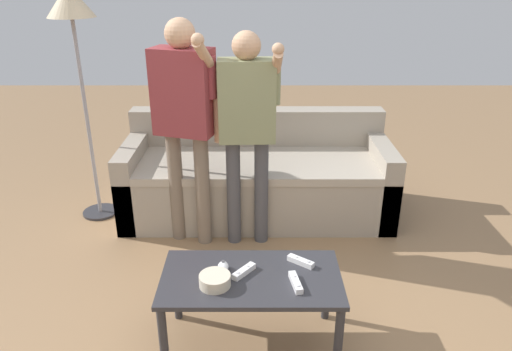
{
  "coord_description": "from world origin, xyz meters",
  "views": [
    {
      "loc": [
        0.05,
        -2.09,
        1.88
      ],
      "look_at": [
        0.04,
        0.44,
        0.77
      ],
      "focal_mm": 33.67,
      "sensor_mm": 36.0,
      "label": 1
    }
  ],
  "objects_px": {
    "game_remote_nunchuk": "(224,267)",
    "player_center": "(248,117)",
    "game_remote_wand_far": "(302,261)",
    "couch": "(258,178)",
    "coffee_table": "(252,286)",
    "snack_bowl": "(216,280)",
    "game_remote_wand_spare": "(297,283)",
    "player_left": "(186,109)",
    "game_remote_wand_near": "(245,271)",
    "floor_lamp": "(74,20)"
  },
  "relations": [
    {
      "from": "game_remote_wand_spare",
      "to": "floor_lamp",
      "type": "bearing_deg",
      "value": 133.47
    },
    {
      "from": "game_remote_nunchuk",
      "to": "game_remote_wand_near",
      "type": "distance_m",
      "value": 0.11
    },
    {
      "from": "couch",
      "to": "player_center",
      "type": "distance_m",
      "value": 0.83
    },
    {
      "from": "snack_bowl",
      "to": "player_left",
      "type": "xyz_separation_m",
      "value": [
        -0.28,
        1.16,
        0.53
      ]
    },
    {
      "from": "player_left",
      "to": "game_remote_wand_near",
      "type": "relative_size",
      "value": 11.29
    },
    {
      "from": "snack_bowl",
      "to": "floor_lamp",
      "type": "bearing_deg",
      "value": 124.71
    },
    {
      "from": "floor_lamp",
      "to": "game_remote_wand_far",
      "type": "distance_m",
      "value": 2.31
    },
    {
      "from": "couch",
      "to": "snack_bowl",
      "type": "relative_size",
      "value": 13.49
    },
    {
      "from": "floor_lamp",
      "to": "player_center",
      "type": "height_order",
      "value": "floor_lamp"
    },
    {
      "from": "game_remote_wand_near",
      "to": "snack_bowl",
      "type": "bearing_deg",
      "value": -145.42
    },
    {
      "from": "game_remote_nunchuk",
      "to": "game_remote_wand_near",
      "type": "height_order",
      "value": "game_remote_nunchuk"
    },
    {
      "from": "coffee_table",
      "to": "snack_bowl",
      "type": "height_order",
      "value": "snack_bowl"
    },
    {
      "from": "game_remote_nunchuk",
      "to": "coffee_table",
      "type": "bearing_deg",
      "value": -17.85
    },
    {
      "from": "couch",
      "to": "game_remote_wand_near",
      "type": "height_order",
      "value": "couch"
    },
    {
      "from": "player_left",
      "to": "player_center",
      "type": "xyz_separation_m",
      "value": [
        0.42,
        -0.02,
        -0.05
      ]
    },
    {
      "from": "couch",
      "to": "player_left",
      "type": "bearing_deg",
      "value": -135.86
    },
    {
      "from": "player_left",
      "to": "coffee_table",
      "type": "bearing_deg",
      "value": -67.32
    },
    {
      "from": "player_center",
      "to": "game_remote_wand_spare",
      "type": "bearing_deg",
      "value": -77.35
    },
    {
      "from": "player_center",
      "to": "snack_bowl",
      "type": "bearing_deg",
      "value": -97.08
    },
    {
      "from": "game_remote_wand_near",
      "to": "game_remote_wand_spare",
      "type": "xyz_separation_m",
      "value": [
        0.26,
        -0.09,
        -0.0
      ]
    },
    {
      "from": "snack_bowl",
      "to": "player_left",
      "type": "distance_m",
      "value": 1.3
    },
    {
      "from": "coffee_table",
      "to": "game_remote_nunchuk",
      "type": "relative_size",
      "value": 10.4
    },
    {
      "from": "player_left",
      "to": "game_remote_nunchuk",
      "type": "bearing_deg",
      "value": -73.46
    },
    {
      "from": "floor_lamp",
      "to": "game_remote_wand_near",
      "type": "bearing_deg",
      "value": -50.2
    },
    {
      "from": "player_left",
      "to": "snack_bowl",
      "type": "bearing_deg",
      "value": -76.61
    },
    {
      "from": "game_remote_nunchuk",
      "to": "game_remote_wand_far",
      "type": "relative_size",
      "value": 0.62
    },
    {
      "from": "floor_lamp",
      "to": "player_center",
      "type": "relative_size",
      "value": 1.17
    },
    {
      "from": "coffee_table",
      "to": "game_remote_wand_spare",
      "type": "bearing_deg",
      "value": -18.13
    },
    {
      "from": "game_remote_nunchuk",
      "to": "game_remote_wand_near",
      "type": "bearing_deg",
      "value": -13.32
    },
    {
      "from": "game_remote_nunchuk",
      "to": "game_remote_wand_spare",
      "type": "xyz_separation_m",
      "value": [
        0.36,
        -0.12,
        -0.01
      ]
    },
    {
      "from": "player_left",
      "to": "player_center",
      "type": "relative_size",
      "value": 1.05
    },
    {
      "from": "couch",
      "to": "coffee_table",
      "type": "relative_size",
      "value": 2.3
    },
    {
      "from": "couch",
      "to": "game_remote_nunchuk",
      "type": "xyz_separation_m",
      "value": [
        -0.18,
        -1.51,
        0.17
      ]
    },
    {
      "from": "game_remote_wand_far",
      "to": "game_remote_wand_spare",
      "type": "distance_m",
      "value": 0.19
    },
    {
      "from": "floor_lamp",
      "to": "couch",
      "type": "bearing_deg",
      "value": 2.9
    },
    {
      "from": "couch",
      "to": "player_left",
      "type": "height_order",
      "value": "player_left"
    },
    {
      "from": "snack_bowl",
      "to": "player_center",
      "type": "relative_size",
      "value": 0.1
    },
    {
      "from": "game_remote_nunchuk",
      "to": "player_center",
      "type": "xyz_separation_m",
      "value": [
        0.11,
        1.02,
        0.49
      ]
    },
    {
      "from": "floor_lamp",
      "to": "player_left",
      "type": "height_order",
      "value": "floor_lamp"
    },
    {
      "from": "player_left",
      "to": "game_remote_wand_spare",
      "type": "bearing_deg",
      "value": -59.81
    },
    {
      "from": "couch",
      "to": "player_left",
      "type": "distance_m",
      "value": 0.98
    },
    {
      "from": "game_remote_wand_near",
      "to": "game_remote_wand_spare",
      "type": "bearing_deg",
      "value": -19.91
    },
    {
      "from": "floor_lamp",
      "to": "game_remote_wand_spare",
      "type": "bearing_deg",
      "value": -46.53
    },
    {
      "from": "coffee_table",
      "to": "floor_lamp",
      "type": "height_order",
      "value": "floor_lamp"
    },
    {
      "from": "couch",
      "to": "game_remote_wand_far",
      "type": "bearing_deg",
      "value": -81.08
    },
    {
      "from": "player_center",
      "to": "floor_lamp",
      "type": "bearing_deg",
      "value": 160.86
    },
    {
      "from": "game_remote_wand_far",
      "to": "game_remote_wand_near",
      "type": "bearing_deg",
      "value": -163.14
    },
    {
      "from": "couch",
      "to": "floor_lamp",
      "type": "relative_size",
      "value": 1.19
    },
    {
      "from": "snack_bowl",
      "to": "player_center",
      "type": "height_order",
      "value": "player_center"
    },
    {
      "from": "player_center",
      "to": "coffee_table",
      "type": "bearing_deg",
      "value": -88.08
    }
  ]
}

